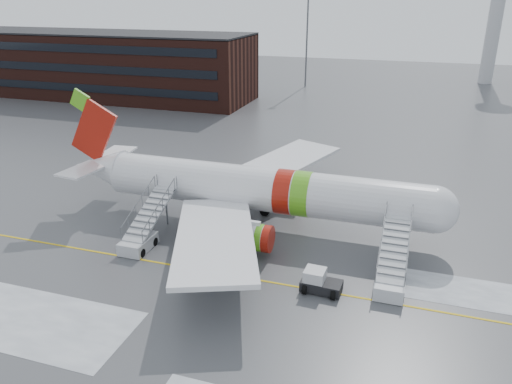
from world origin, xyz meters
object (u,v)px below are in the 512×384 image
(airliner, at_px, (253,189))
(pushback_tug, at_px, (319,282))
(airstair_aft, at_px, (142,234))
(airstair_fwd, at_px, (391,273))

(airliner, height_order, pushback_tug, airliner)
(airliner, relative_size, airstair_aft, 4.55)
(airstair_fwd, distance_m, pushback_tug, 5.15)
(airstair_aft, distance_m, pushback_tug, 15.15)
(airstair_fwd, height_order, pushback_tug, airstair_fwd)
(airstair_aft, relative_size, pushback_tug, 2.70)
(airstair_fwd, relative_size, airstair_aft, 1.00)
(airliner, height_order, airstair_aft, airliner)
(airstair_aft, xyz_separation_m, pushback_tug, (14.99, -2.15, -0.36))
(pushback_tug, bearing_deg, airstair_fwd, 24.79)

